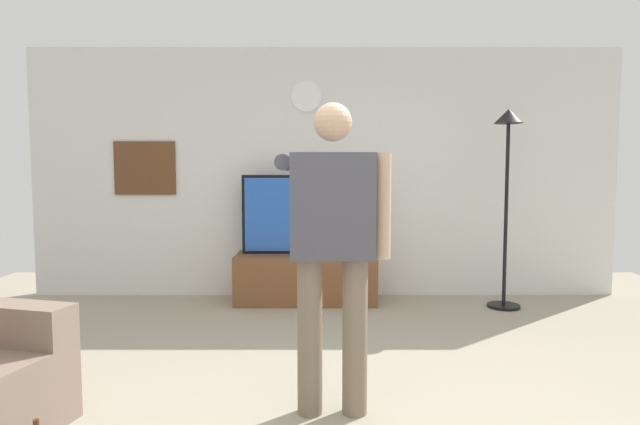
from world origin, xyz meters
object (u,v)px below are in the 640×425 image
at_px(tv_stand, 308,278).
at_px(framed_picture, 147,168).
at_px(wall_clock, 308,96).
at_px(floor_lamp, 509,167).
at_px(person_standing_nearer_lamp, 334,238).
at_px(television, 308,214).

height_order(tv_stand, framed_picture, framed_picture).
bearing_deg(framed_picture, wall_clock, -0.16).
relative_size(floor_lamp, person_standing_nearer_lamp, 1.14).
xyz_separation_m(television, framed_picture, (-1.76, 0.25, 0.49)).
bearing_deg(wall_clock, tv_stand, -90.00).
distance_m(framed_picture, person_standing_nearer_lamp, 3.45).
bearing_deg(tv_stand, person_standing_nearer_lamp, -85.04).
xyz_separation_m(tv_stand, person_standing_nearer_lamp, (0.22, -2.50, 0.74)).
bearing_deg(framed_picture, person_standing_nearer_lamp, -54.72).
bearing_deg(person_standing_nearer_lamp, television, 94.87).
distance_m(television, framed_picture, 1.84).
distance_m(television, person_standing_nearer_lamp, 2.56).
bearing_deg(person_standing_nearer_lamp, wall_clock, 94.45).
bearing_deg(tv_stand, television, 90.00).
bearing_deg(television, framed_picture, 171.96).
relative_size(television, floor_lamp, 0.67).
distance_m(wall_clock, framed_picture, 1.92).
bearing_deg(person_standing_nearer_lamp, tv_stand, 94.96).
bearing_deg(wall_clock, television, -90.00).
xyz_separation_m(tv_stand, framed_picture, (-1.76, 0.30, 1.15)).
bearing_deg(floor_lamp, person_standing_nearer_lamp, -128.16).
relative_size(tv_stand, framed_picture, 2.19).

